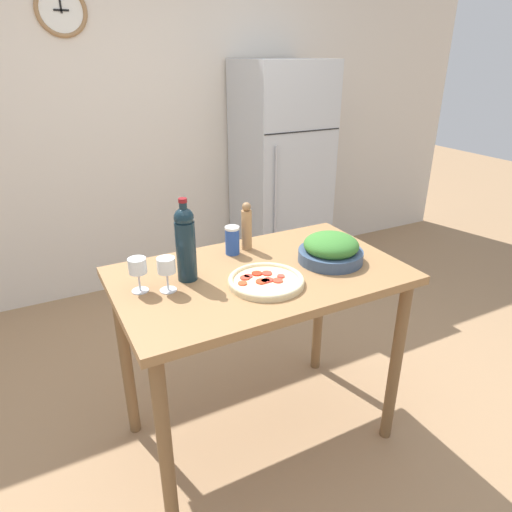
{
  "coord_description": "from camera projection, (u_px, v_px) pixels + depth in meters",
  "views": [
    {
      "loc": [
        -0.84,
        -1.57,
        1.8
      ],
      "look_at": [
        0.0,
        0.04,
        0.99
      ],
      "focal_mm": 32.0,
      "sensor_mm": 36.0,
      "label": 1
    }
  ],
  "objects": [
    {
      "name": "wine_glass_near",
      "position": [
        166.0,
        267.0,
        1.79
      ],
      "size": [
        0.07,
        0.07,
        0.14
      ],
      "color": "silver",
      "rests_on": "prep_counter"
    },
    {
      "name": "wine_glass_far",
      "position": [
        138.0,
        268.0,
        1.78
      ],
      "size": [
        0.07,
        0.07,
        0.14
      ],
      "color": "silver",
      "rests_on": "prep_counter"
    },
    {
      "name": "pepper_mill",
      "position": [
        247.0,
        227.0,
        2.17
      ],
      "size": [
        0.05,
        0.05,
        0.23
      ],
      "color": "#AD7F51",
      "rests_on": "prep_counter"
    },
    {
      "name": "wall_back",
      "position": [
        136.0,
        124.0,
        3.43
      ],
      "size": [
        6.4,
        0.08,
        2.6
      ],
      "color": "silver",
      "rests_on": "ground_plane"
    },
    {
      "name": "refrigerator",
      "position": [
        281.0,
        174.0,
        3.77
      ],
      "size": [
        0.66,
        0.65,
        1.75
      ],
      "color": "#B7BCC1",
      "rests_on": "ground_plane"
    },
    {
      "name": "homemade_pizza",
      "position": [
        266.0,
        281.0,
        1.87
      ],
      "size": [
        0.31,
        0.31,
        0.03
      ],
      "color": "beige",
      "rests_on": "prep_counter"
    },
    {
      "name": "wine_bottle",
      "position": [
        185.0,
        242.0,
        1.85
      ],
      "size": [
        0.08,
        0.08,
        0.35
      ],
      "color": "#142833",
      "rests_on": "prep_counter"
    },
    {
      "name": "salad_bowl",
      "position": [
        331.0,
        249.0,
        2.06
      ],
      "size": [
        0.29,
        0.29,
        0.13
      ],
      "color": "#384C6B",
      "rests_on": "prep_counter"
    },
    {
      "name": "prep_counter",
      "position": [
        260.0,
        297.0,
        2.04
      ],
      "size": [
        1.25,
        0.75,
        0.93
      ],
      "color": "olive",
      "rests_on": "ground_plane"
    },
    {
      "name": "ground_plane",
      "position": [
        259.0,
        432.0,
        2.36
      ],
      "size": [
        14.0,
        14.0,
        0.0
      ],
      "primitive_type": "plane",
      "color": "#9E7A56"
    },
    {
      "name": "salt_canister",
      "position": [
        232.0,
        240.0,
        2.13
      ],
      "size": [
        0.07,
        0.07,
        0.14
      ],
      "color": "#284CA3",
      "rests_on": "prep_counter"
    }
  ]
}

